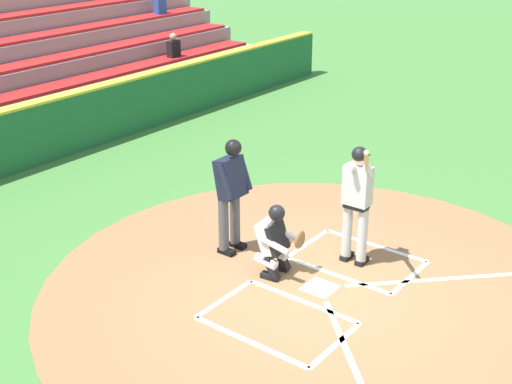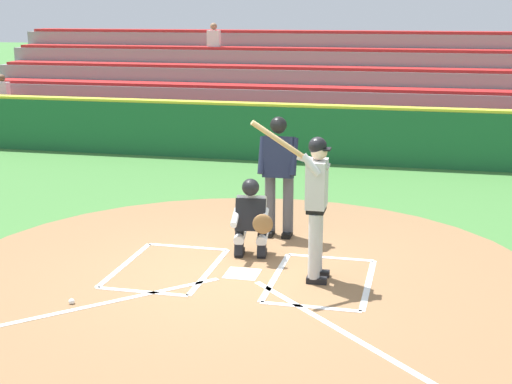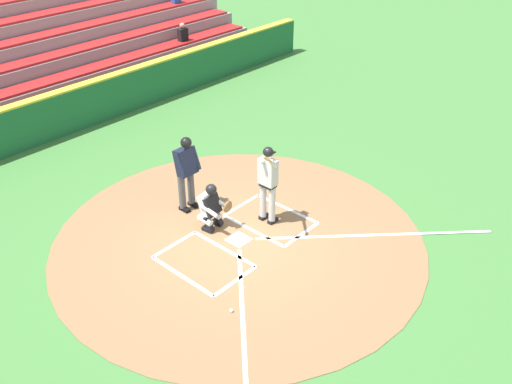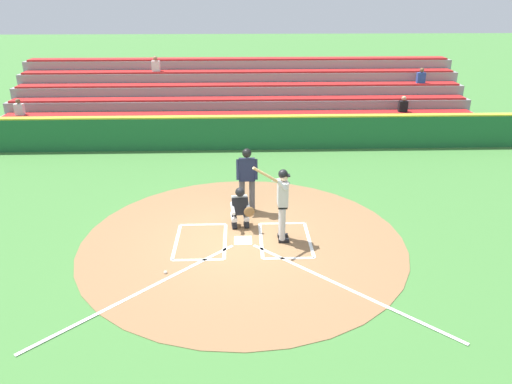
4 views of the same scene
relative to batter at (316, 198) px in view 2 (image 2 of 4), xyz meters
name	(u,v)px [view 2 (image 2 of 4)]	position (x,y,z in m)	size (l,w,h in m)	color
ground_plane	(242,275)	(0.95, 0.01, -1.10)	(120.00, 120.00, 0.00)	#427A38
dirt_circle	(242,274)	(0.95, 0.01, -1.09)	(8.00, 8.00, 0.01)	olive
home_plate_and_chalk	(224,298)	(0.95, 0.89, -1.08)	(7.93, 4.91, 0.01)	white
batter	(316,198)	(0.00, 0.00, 0.00)	(0.92, 0.72, 2.13)	#BCBCBC
catcher	(252,216)	(1.01, -0.75, -0.51)	(0.64, 0.62, 1.13)	black
plate_umpire	(279,168)	(0.82, -1.73, -0.02)	(0.58, 0.41, 1.86)	#4C4C51
baseball	(72,302)	(2.68, 1.44, -1.06)	(0.07, 0.07, 0.07)	white
backstop_wall	(323,134)	(0.95, -7.49, -0.45)	(22.00, 0.36, 1.31)	#1E6033
bleacher_stand	(343,99)	(0.95, -11.32, -0.10)	(20.00, 5.10, 3.00)	gray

